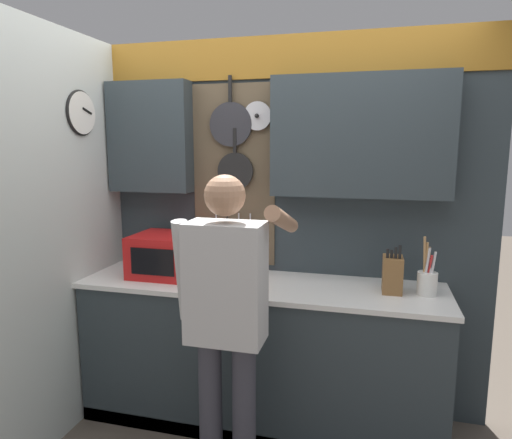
{
  "coord_description": "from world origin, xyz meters",
  "views": [
    {
      "loc": [
        0.66,
        -2.63,
        1.76
      ],
      "look_at": [
        -0.08,
        0.19,
        1.28
      ],
      "focal_mm": 32.0,
      "sensor_mm": 36.0,
      "label": 1
    }
  ],
  "objects": [
    {
      "name": "side_wall",
      "position": [
        -1.14,
        -0.4,
        1.23
      ],
      "size": [
        0.07,
        1.6,
        2.43
      ],
      "color": "silver",
      "rests_on": "ground_plane"
    },
    {
      "name": "base_cabinet_counter",
      "position": [
        0.0,
        -0.0,
        0.46
      ],
      "size": [
        2.23,
        0.62,
        0.92
      ],
      "color": "#2D383D",
      "rests_on": "ground_plane"
    },
    {
      "name": "knife_block",
      "position": [
        0.78,
        0.02,
        1.03
      ],
      "size": [
        0.11,
        0.15,
        0.29
      ],
      "color": "brown",
      "rests_on": "base_cabinet_counter"
    },
    {
      "name": "microwave",
      "position": [
        -0.58,
        0.02,
        1.05
      ],
      "size": [
        0.52,
        0.39,
        0.27
      ],
      "color": "red",
      "rests_on": "base_cabinet_counter"
    },
    {
      "name": "utensil_crock",
      "position": [
        0.97,
        0.02,
        1.0
      ],
      "size": [
        0.11,
        0.11,
        0.34
      ],
      "color": "white",
      "rests_on": "base_cabinet_counter"
    },
    {
      "name": "back_wall_unit",
      "position": [
        0.03,
        0.27,
        1.49
      ],
      "size": [
        2.8,
        0.2,
        2.43
      ],
      "color": "#2D383D",
      "rests_on": "ground_plane"
    },
    {
      "name": "person",
      "position": [
        -0.02,
        -0.58,
        0.96
      ],
      "size": [
        0.54,
        0.63,
        1.62
      ],
      "color": "#383842",
      "rests_on": "ground_plane"
    },
    {
      "name": "ground_plane",
      "position": [
        0.0,
        0.0,
        0.0
      ],
      "size": [
        14.0,
        14.0,
        0.0
      ],
      "primitive_type": "plane",
      "color": "brown"
    }
  ]
}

